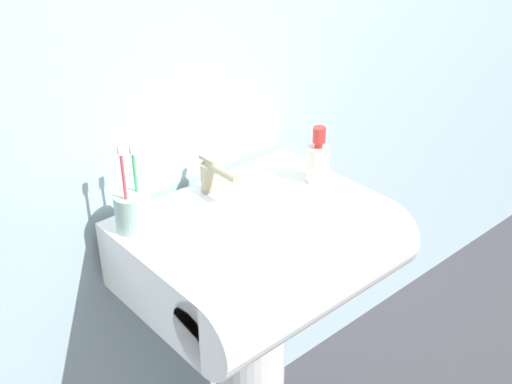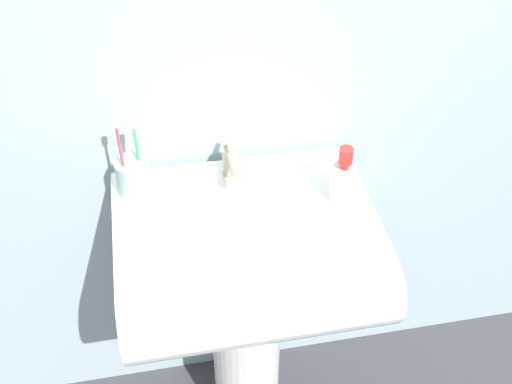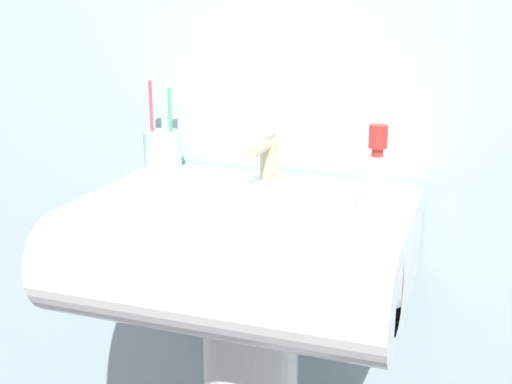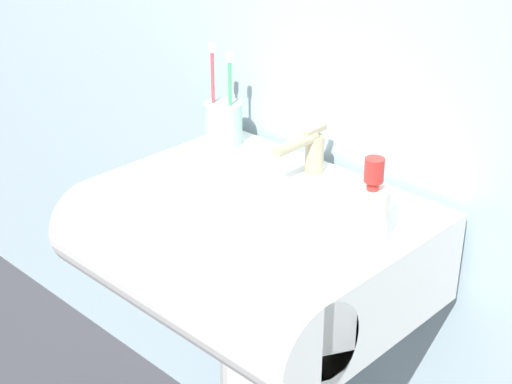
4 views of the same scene
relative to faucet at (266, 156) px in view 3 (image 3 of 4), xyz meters
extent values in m
cube|color=#9EB7C1|center=(0.01, 0.12, 0.26)|extent=(5.00, 0.05, 2.40)
cube|color=white|center=(0.01, -0.12, -0.14)|extent=(0.59, 0.39, 0.18)
cylinder|color=white|center=(0.01, -0.32, -0.14)|extent=(0.59, 0.18, 0.18)
cylinder|color=tan|center=(0.00, 0.02, -0.01)|extent=(0.04, 0.04, 0.08)
cylinder|color=tan|center=(0.00, -0.04, 0.02)|extent=(0.02, 0.11, 0.02)
cube|color=tan|center=(0.00, 0.02, 0.04)|extent=(0.01, 0.06, 0.01)
cylinder|color=#99BFB2|center=(-0.23, -0.01, -0.01)|extent=(0.08, 0.08, 0.09)
cylinder|color=#D83F4C|center=(-0.25, -0.02, 0.05)|extent=(0.01, 0.01, 0.18)
cube|color=white|center=(-0.25, -0.02, 0.15)|extent=(0.01, 0.01, 0.02)
cylinder|color=#3FB266|center=(-0.21, 0.00, 0.05)|extent=(0.01, 0.01, 0.17)
cube|color=white|center=(-0.21, 0.00, 0.14)|extent=(0.01, 0.01, 0.02)
cylinder|color=silver|center=(0.24, -0.12, 0.00)|extent=(0.06, 0.06, 0.09)
cylinder|color=red|center=(0.24, -0.12, 0.05)|extent=(0.02, 0.02, 0.01)
cylinder|color=red|center=(0.24, -0.12, 0.08)|extent=(0.03, 0.03, 0.04)
camera|label=1|loc=(-0.82, -1.10, 0.74)|focal=45.00mm
camera|label=2|loc=(-0.16, -1.17, 0.96)|focal=45.00mm
camera|label=3|loc=(0.39, -1.20, 0.29)|focal=45.00mm
camera|label=4|loc=(0.88, -1.05, 0.60)|focal=55.00mm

